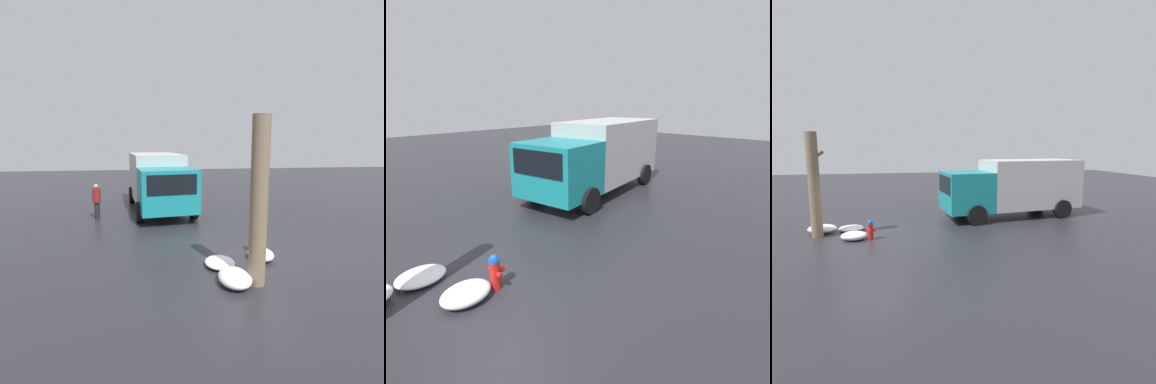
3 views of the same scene
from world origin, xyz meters
The scene contains 8 objects.
ground_plane centered at (0.00, 0.00, 0.00)m, with size 60.00×60.00×0.00m, color #28282D.
fire_hydrant centered at (0.01, 0.00, 0.38)m, with size 0.31×0.41×0.74m.
tree_trunk centered at (-2.05, 0.75, 2.02)m, with size 0.64×0.42×4.01m.
delivery_truck centered at (6.66, 2.75, 1.54)m, with size 7.03×3.30×2.81m.
pedestrian centered at (5.04, 5.55, 0.86)m, with size 0.34×0.34×1.58m.
snow_pile_by_hydrant centered at (-0.91, 1.37, 0.11)m, with size 1.00×0.83×0.22m.
snow_pile_curbside centered at (-0.60, 0.06, 0.16)m, with size 0.95×0.73×0.32m.
snow_pile_by_tree centered at (-2.01, 1.27, 0.17)m, with size 1.10×0.79×0.34m.
Camera 3 is at (1.34, -11.36, 3.43)m, focal length 28.00 mm.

